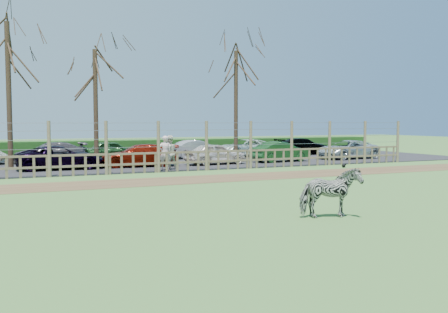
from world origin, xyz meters
name	(u,v)px	position (x,y,z in m)	size (l,w,h in m)	color
ground	(227,194)	(0.00, 0.00, 0.00)	(120.00, 120.00, 0.00)	#669149
dirt_strip	(183,180)	(0.00, 4.50, 0.01)	(34.00, 2.80, 0.01)	brown
asphalt	(128,162)	(0.00, 14.50, 0.02)	(44.00, 13.00, 0.04)	#232326
hedge	(105,148)	(0.00, 21.50, 0.55)	(46.00, 2.00, 1.10)	#1E4716
fence	(159,156)	(0.00, 8.00, 0.80)	(30.16, 0.16, 2.50)	brown
tree_left	(8,59)	(-6.50, 12.50, 5.62)	(4.80, 4.80, 7.88)	#3D2B1E
tree_mid	(95,79)	(-2.00, 13.50, 4.87)	(4.80, 4.80, 6.83)	#3D2B1E
tree_right	(236,78)	(7.00, 14.00, 5.24)	(4.80, 4.80, 7.35)	#3D2B1E
zebra	(330,193)	(0.69, -4.81, 0.65)	(0.70, 1.54, 1.30)	gray
visitor_a	(165,153)	(0.49, 8.55, 0.90)	(0.63, 0.41, 1.72)	beige
visitor_b	(169,152)	(0.82, 8.89, 0.90)	(0.84, 0.65, 1.72)	beige
crow	(344,165)	(9.83, 6.47, 0.11)	(0.28, 0.21, 0.23)	black
car_2	(60,157)	(-4.21, 11.24, 0.64)	(1.99, 4.32, 1.20)	black
car_3	(139,155)	(-0.16, 11.14, 0.64)	(1.68, 4.13, 1.20)	maroon
car_4	(215,154)	(4.17, 10.77, 0.64)	(1.42, 3.52, 1.20)	silver
car_5	(281,152)	(8.53, 10.88, 0.64)	(1.27, 3.64, 1.20)	#1D4F22
car_6	(347,149)	(13.77, 11.21, 0.64)	(1.99, 4.32, 1.20)	#AFBBBE
car_9	(50,152)	(-4.32, 15.83, 0.64)	(1.68, 4.13, 1.20)	#5F565A
car_10	(113,150)	(-0.49, 16.35, 0.64)	(1.42, 3.52, 1.20)	#255426
car_11	(197,149)	(4.93, 15.61, 0.64)	(1.27, 3.64, 1.20)	#BFB9BD
car_12	(245,148)	(8.57, 15.80, 0.64)	(1.99, 4.32, 1.20)	silver
car_13	(303,146)	(13.45, 15.94, 0.64)	(1.68, 4.13, 1.20)	black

